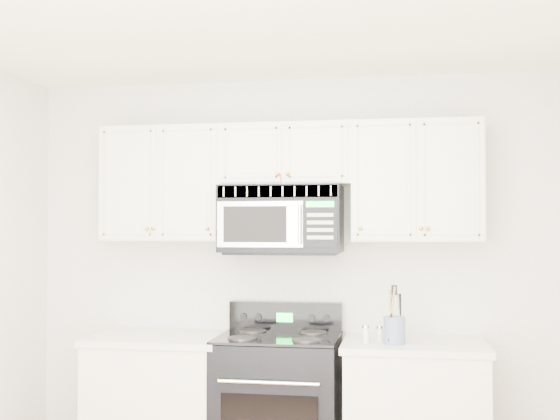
# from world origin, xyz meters

# --- Properties ---
(room) EXTENTS (3.51, 3.51, 2.61)m
(room) POSITION_xyz_m (0.00, 0.00, 1.30)
(room) COLOR #9C6C46
(room) RESTS_ON ground
(base_cabinet_left) EXTENTS (0.86, 0.65, 0.92)m
(base_cabinet_left) POSITION_xyz_m (-0.80, 1.44, 0.43)
(base_cabinet_left) COLOR silver
(base_cabinet_left) RESTS_ON ground
(range) EXTENTS (0.75, 0.68, 1.12)m
(range) POSITION_xyz_m (-0.03, 1.44, 0.48)
(range) COLOR black
(range) RESTS_ON ground
(upper_cabinets) EXTENTS (2.44, 0.37, 0.75)m
(upper_cabinets) POSITION_xyz_m (-0.00, 1.58, 1.93)
(upper_cabinets) COLOR silver
(upper_cabinets) RESTS_ON ground
(microwave) EXTENTS (0.77, 0.43, 0.43)m
(microwave) POSITION_xyz_m (-0.03, 1.55, 1.66)
(microwave) COLOR black
(microwave) RESTS_ON ground
(utensil_crock) EXTENTS (0.13, 0.13, 0.34)m
(utensil_crock) POSITION_xyz_m (0.68, 1.33, 1.01)
(utensil_crock) COLOR slate
(utensil_crock) RESTS_ON base_cabinet_right
(shaker_salt) EXTENTS (0.04, 0.04, 0.09)m
(shaker_salt) POSITION_xyz_m (0.59, 1.42, 0.97)
(shaker_salt) COLOR silver
(shaker_salt) RESTS_ON base_cabinet_right
(shaker_pepper) EXTENTS (0.04, 0.04, 0.11)m
(shaker_pepper) POSITION_xyz_m (0.51, 1.33, 0.97)
(shaker_pepper) COLOR silver
(shaker_pepper) RESTS_ON base_cabinet_right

